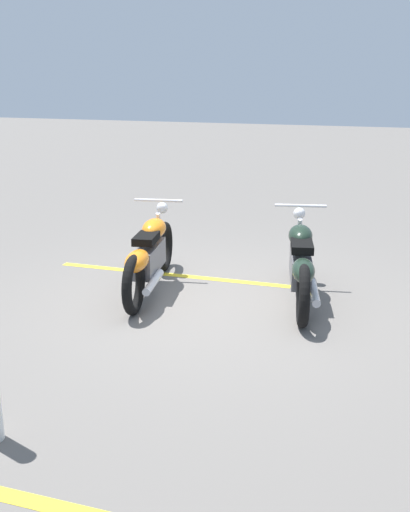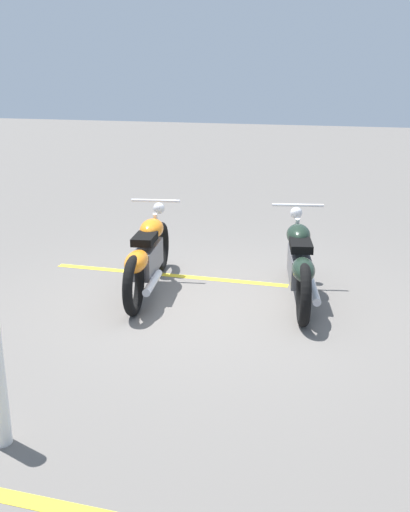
# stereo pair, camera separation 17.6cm
# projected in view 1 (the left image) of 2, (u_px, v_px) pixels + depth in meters

# --- Properties ---
(ground_plane) EXTENTS (60.00, 60.00, 0.00)m
(ground_plane) POSITION_uv_depth(u_px,v_px,m) (214.00, 303.00, 6.65)
(ground_plane) COLOR #66605B
(motorcycle_bright_foreground) EXTENTS (2.20, 0.78, 1.04)m
(motorcycle_bright_foreground) POSITION_uv_depth(u_px,v_px,m) (150.00, 255.00, 6.90)
(motorcycle_bright_foreground) COLOR black
(motorcycle_bright_foreground) RESTS_ON ground
(motorcycle_dark_foreground) EXTENTS (2.18, 0.82, 1.04)m
(motorcycle_dark_foreground) POSITION_uv_depth(u_px,v_px,m) (301.00, 263.00, 6.58)
(motorcycle_dark_foreground) COLOR black
(motorcycle_dark_foreground) RESTS_ON ground
(parking_stripe_near) EXTENTS (0.35, 3.20, 0.01)m
(parking_stripe_near) POSITION_uv_depth(u_px,v_px,m) (171.00, 275.00, 7.63)
(parking_stripe_near) COLOR yellow
(parking_stripe_near) RESTS_ON ground
(parking_stripe_mid) EXTENTS (0.35, 3.20, 0.01)m
(parking_stripe_mid) POSITION_uv_depth(u_px,v_px,m) (10.00, 496.00, 3.53)
(parking_stripe_mid) COLOR yellow
(parking_stripe_mid) RESTS_ON ground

